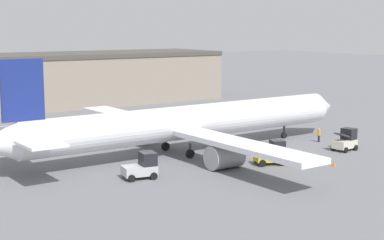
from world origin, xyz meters
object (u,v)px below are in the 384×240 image
object	(u,v)px
ground_crew_worker	(319,135)
baggage_tug	(272,154)
pushback_tug	(142,167)
safety_cone_near	(334,163)
airplane	(184,124)
belt_loader_truck	(346,141)

from	to	relation	value
ground_crew_worker	baggage_tug	xyz separation A→B (m)	(-12.04, -5.31, 0.19)
baggage_tug	pushback_tug	size ratio (longest dim) A/B	1.00
ground_crew_worker	safety_cone_near	size ratio (longest dim) A/B	2.95
ground_crew_worker	pushback_tug	distance (m)	25.19
airplane	belt_loader_truck	bearing A→B (deg)	-30.67
pushback_tug	safety_cone_near	bearing A→B (deg)	-9.68
ground_crew_worker	baggage_tug	world-z (taller)	baggage_tug
airplane	baggage_tug	xyz separation A→B (m)	(4.19, -9.03, -2.10)
safety_cone_near	ground_crew_worker	bearing A→B (deg)	50.40
ground_crew_worker	safety_cone_near	bearing A→B (deg)	-57.11
belt_loader_truck	baggage_tug	bearing A→B (deg)	174.64
baggage_tug	pushback_tug	distance (m)	13.23
baggage_tug	belt_loader_truck	size ratio (longest dim) A/B	1.12
airplane	belt_loader_truck	size ratio (longest dim) A/B	15.60
pushback_tug	safety_cone_near	size ratio (longest dim) A/B	5.79
belt_loader_truck	safety_cone_near	distance (m)	8.03
baggage_tug	safety_cone_near	world-z (taller)	baggage_tug
baggage_tug	safety_cone_near	distance (m)	5.96
ground_crew_worker	pushback_tug	world-z (taller)	pushback_tug
ground_crew_worker	pushback_tug	xyz separation A→B (m)	(-25.04, -2.78, 0.17)
baggage_tug	belt_loader_truck	distance (m)	11.03
ground_crew_worker	baggage_tug	bearing A→B (deg)	-83.72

